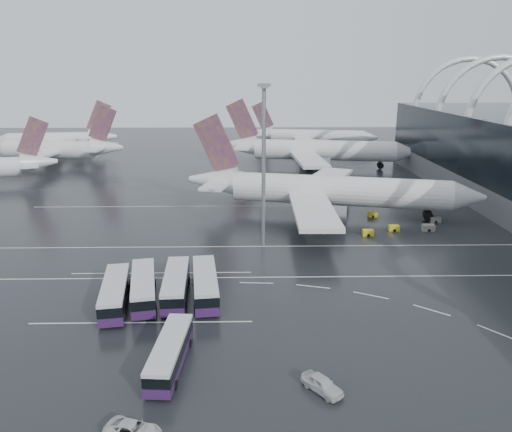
{
  "coord_description": "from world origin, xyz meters",
  "views": [
    {
      "loc": [
        -10.63,
        -72.54,
        30.31
      ],
      "look_at": [
        -9.07,
        7.55,
        7.0
      ],
      "focal_mm": 35.0,
      "sensor_mm": 36.0,
      "label": 1
    }
  ],
  "objects_px": {
    "airliner_main": "(325,191)",
    "gse_cart_belly_e": "(373,214)",
    "van_curve_a": "(133,430)",
    "airliner_gate_b": "(314,151)",
    "airliner_gate_c": "(310,137)",
    "gse_cart_belly_a": "(394,228)",
    "gse_cart_belly_d": "(428,228)",
    "floodlight_mast": "(264,147)",
    "gse_cart_belly_c": "(368,233)",
    "van_curve_b": "(322,384)",
    "bus_row_near_c": "(176,284)",
    "jet_remote_mid": "(58,150)",
    "bus_row_near_a": "(115,293)",
    "bus_row_near_b": "(143,287)",
    "gse_cart_belly_b": "(435,220)",
    "bus_row_near_d": "(205,284)",
    "jet_remote_far": "(57,140)",
    "bus_row_far_c": "(170,352)"
  },
  "relations": [
    {
      "from": "airliner_main",
      "to": "gse_cart_belly_e",
      "type": "distance_m",
      "value": 11.6
    },
    {
      "from": "van_curve_a",
      "to": "airliner_gate_b",
      "type": "bearing_deg",
      "value": 4.66
    },
    {
      "from": "airliner_gate_b",
      "to": "airliner_gate_c",
      "type": "bearing_deg",
      "value": 93.77
    },
    {
      "from": "gse_cart_belly_a",
      "to": "gse_cart_belly_d",
      "type": "bearing_deg",
      "value": -1.58
    },
    {
      "from": "airliner_gate_c",
      "to": "gse_cart_belly_d",
      "type": "relative_size",
      "value": 22.18
    },
    {
      "from": "floodlight_mast",
      "to": "gse_cart_belly_c",
      "type": "distance_m",
      "value": 27.06
    },
    {
      "from": "van_curve_b",
      "to": "van_curve_a",
      "type": "bearing_deg",
      "value": 161.21
    },
    {
      "from": "gse_cart_belly_e",
      "to": "bus_row_near_c",
      "type": "bearing_deg",
      "value": -133.48
    },
    {
      "from": "jet_remote_mid",
      "to": "bus_row_near_a",
      "type": "relative_size",
      "value": 3.37
    },
    {
      "from": "airliner_gate_b",
      "to": "bus_row_near_b",
      "type": "relative_size",
      "value": 4.48
    },
    {
      "from": "van_curve_a",
      "to": "gse_cart_belly_d",
      "type": "height_order",
      "value": "van_curve_a"
    },
    {
      "from": "airliner_gate_c",
      "to": "van_curve_b",
      "type": "height_order",
      "value": "airliner_gate_c"
    },
    {
      "from": "gse_cart_belly_b",
      "to": "floodlight_mast",
      "type": "bearing_deg",
      "value": -160.0
    },
    {
      "from": "gse_cart_belly_a",
      "to": "bus_row_near_b",
      "type": "bearing_deg",
      "value": -145.33
    },
    {
      "from": "airliner_gate_c",
      "to": "van_curve_a",
      "type": "height_order",
      "value": "airliner_gate_c"
    },
    {
      "from": "floodlight_mast",
      "to": "gse_cart_belly_a",
      "type": "distance_m",
      "value": 32.23
    },
    {
      "from": "gse_cart_belly_e",
      "to": "van_curve_b",
      "type": "bearing_deg",
      "value": -108.14
    },
    {
      "from": "jet_remote_mid",
      "to": "gse_cart_belly_a",
      "type": "xyz_separation_m",
      "value": [
        91.67,
        -72.7,
        -4.72
      ]
    },
    {
      "from": "bus_row_near_b",
      "to": "bus_row_near_d",
      "type": "xyz_separation_m",
      "value": [
        8.42,
        0.79,
        0.04
      ]
    },
    {
      "from": "van_curve_b",
      "to": "gse_cart_belly_e",
      "type": "relative_size",
      "value": 2.38
    },
    {
      "from": "van_curve_a",
      "to": "floodlight_mast",
      "type": "bearing_deg",
      "value": 4.38
    },
    {
      "from": "jet_remote_far",
      "to": "van_curve_a",
      "type": "relative_size",
      "value": 9.19
    },
    {
      "from": "bus_row_near_b",
      "to": "gse_cart_belly_b",
      "type": "relative_size",
      "value": 6.58
    },
    {
      "from": "bus_row_far_c",
      "to": "airliner_main",
      "type": "bearing_deg",
      "value": -19.25
    },
    {
      "from": "airliner_gate_c",
      "to": "gse_cart_belly_e",
      "type": "bearing_deg",
      "value": -78.54
    },
    {
      "from": "airliner_gate_c",
      "to": "bus_row_near_c",
      "type": "distance_m",
      "value": 143.5
    },
    {
      "from": "gse_cart_belly_a",
      "to": "jet_remote_mid",
      "type": "bearing_deg",
      "value": 141.58
    },
    {
      "from": "gse_cart_belly_d",
      "to": "bus_row_far_c",
      "type": "bearing_deg",
      "value": -133.6
    },
    {
      "from": "airliner_main",
      "to": "van_curve_a",
      "type": "height_order",
      "value": "airliner_main"
    },
    {
      "from": "jet_remote_far",
      "to": "gse_cart_belly_b",
      "type": "height_order",
      "value": "jet_remote_far"
    },
    {
      "from": "airliner_gate_c",
      "to": "bus_row_far_c",
      "type": "distance_m",
      "value": 159.77
    },
    {
      "from": "bus_row_far_c",
      "to": "jet_remote_far",
      "type": "bearing_deg",
      "value": 27.96
    },
    {
      "from": "airliner_gate_c",
      "to": "bus_row_near_c",
      "type": "relative_size",
      "value": 3.76
    },
    {
      "from": "airliner_main",
      "to": "van_curve_b",
      "type": "xyz_separation_m",
      "value": [
        -9.55,
        -62.5,
        -4.6
      ]
    },
    {
      "from": "bus_row_near_a",
      "to": "gse_cart_belly_b",
      "type": "height_order",
      "value": "bus_row_near_a"
    },
    {
      "from": "bus_row_far_c",
      "to": "gse_cart_belly_b",
      "type": "bearing_deg",
      "value": -38.32
    },
    {
      "from": "gse_cart_belly_d",
      "to": "gse_cart_belly_e",
      "type": "distance_m",
      "value": 13.23
    },
    {
      "from": "airliner_main",
      "to": "van_curve_a",
      "type": "bearing_deg",
      "value": -98.33
    },
    {
      "from": "bus_row_near_c",
      "to": "gse_cart_belly_a",
      "type": "relative_size",
      "value": 6.77
    },
    {
      "from": "airliner_main",
      "to": "gse_cart_belly_a",
      "type": "height_order",
      "value": "airliner_main"
    },
    {
      "from": "jet_remote_far",
      "to": "bus_row_near_c",
      "type": "bearing_deg",
      "value": 108.26
    },
    {
      "from": "van_curve_b",
      "to": "bus_row_near_d",
      "type": "bearing_deg",
      "value": 82.68
    },
    {
      "from": "van_curve_a",
      "to": "bus_row_near_a",
      "type": "bearing_deg",
      "value": 36.18
    },
    {
      "from": "van_curve_b",
      "to": "gse_cart_belly_c",
      "type": "height_order",
      "value": "van_curve_b"
    },
    {
      "from": "gse_cart_belly_a",
      "to": "gse_cart_belly_c",
      "type": "xyz_separation_m",
      "value": [
        -5.83,
        -2.87,
        0.02
      ]
    },
    {
      "from": "bus_row_near_a",
      "to": "gse_cart_belly_e",
      "type": "bearing_deg",
      "value": -56.23
    },
    {
      "from": "gse_cart_belly_b",
      "to": "gse_cart_belly_d",
      "type": "xyz_separation_m",
      "value": [
        -3.46,
        -5.59,
        0.06
      ]
    },
    {
      "from": "airliner_main",
      "to": "bus_row_near_b",
      "type": "distance_m",
      "value": 51.94
    },
    {
      "from": "airliner_main",
      "to": "gse_cart_belly_b",
      "type": "xyz_separation_m",
      "value": [
        22.39,
        -6.08,
        -4.81
      ]
    },
    {
      "from": "floodlight_mast",
      "to": "gse_cart_belly_c",
      "type": "relative_size",
      "value": 13.42
    }
  ]
}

